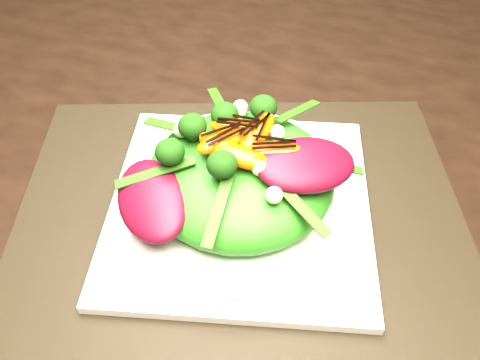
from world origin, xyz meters
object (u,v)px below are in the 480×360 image
at_px(orange_segment, 239,133).
at_px(plate_base, 240,205).
at_px(lettuce_mound, 240,176).
at_px(salad_bowl, 240,196).
at_px(dining_table, 195,105).
at_px(placemat, 240,209).

bearing_deg(orange_segment, plate_base, -64.37).
xyz_separation_m(lettuce_mound, orange_segment, (-0.01, 0.02, 0.04)).
bearing_deg(lettuce_mound, salad_bowl, 90.00).
bearing_deg(dining_table, placemat, -51.06).
distance_m(placemat, salad_bowl, 0.02).
xyz_separation_m(placemat, salad_bowl, (0.00, 0.00, 0.02)).
xyz_separation_m(placemat, plate_base, (0.00, 0.00, 0.01)).
height_order(plate_base, salad_bowl, salad_bowl).
distance_m(plate_base, orange_segment, 0.09).
relative_size(dining_table, salad_bowl, 6.13).
relative_size(placemat, orange_segment, 8.29).
relative_size(salad_bowl, orange_segment, 4.46).
bearing_deg(lettuce_mound, plate_base, 90.00).
xyz_separation_m(dining_table, lettuce_mound, (0.14, -0.17, 0.07)).
bearing_deg(dining_table, salad_bowl, -51.06).
distance_m(placemat, orange_segment, 0.10).
distance_m(dining_table, lettuce_mound, 0.23).
bearing_deg(salad_bowl, plate_base, 0.00).
relative_size(salad_bowl, lettuce_mound, 1.34).
bearing_deg(placemat, lettuce_mound, -90.00).
relative_size(lettuce_mound, orange_segment, 3.32).
distance_m(plate_base, lettuce_mound, 0.05).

